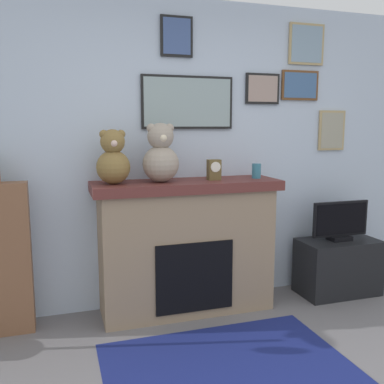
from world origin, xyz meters
TOP-DOWN VIEW (x-y plane):
  - back_wall at (0.01, 2.00)m, footprint 5.20×0.15m
  - fireplace at (-0.08, 1.72)m, footprint 1.54×0.50m
  - bookshelf at (-1.50, 1.74)m, footprint 0.41×0.16m
  - tv_stand at (1.38, 1.64)m, footprint 0.73×0.40m
  - television at (1.38, 1.64)m, footprint 0.56×0.14m
  - area_rug at (-0.08, 0.82)m, footprint 1.60×1.03m
  - candle_jar at (0.54, 1.70)m, footprint 0.08×0.08m
  - mantel_clock at (0.16, 1.70)m, footprint 0.11×0.08m
  - teddy_bear_grey at (-0.67, 1.70)m, footprint 0.26×0.26m
  - teddy_bear_tan at (-0.30, 1.70)m, footprint 0.29×0.29m

SIDE VIEW (x-z plane):
  - area_rug at x=-0.08m, z-range 0.00..0.01m
  - tv_stand at x=1.38m, z-range 0.00..0.51m
  - fireplace at x=-0.08m, z-range 0.01..1.12m
  - bookshelf at x=-1.50m, z-range -0.07..1.29m
  - television at x=1.38m, z-range 0.50..0.87m
  - candle_jar at x=0.54m, z-range 1.11..1.24m
  - mantel_clock at x=0.16m, z-range 1.11..1.28m
  - teddy_bear_grey at x=-0.67m, z-range 1.09..1.51m
  - back_wall at x=0.01m, z-range 0.01..2.61m
  - teddy_bear_tan at x=-0.30m, z-range 1.09..1.56m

